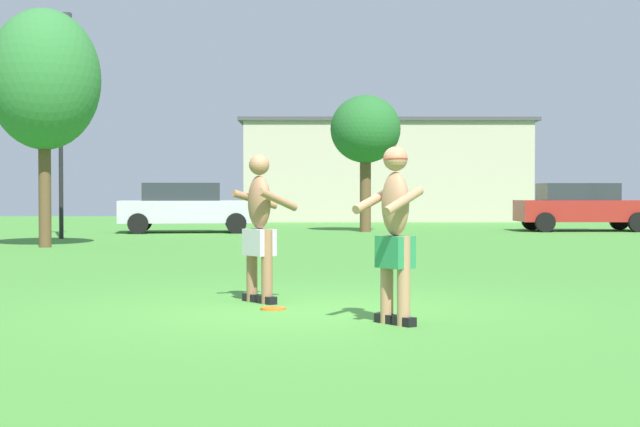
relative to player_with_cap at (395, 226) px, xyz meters
name	(u,v)px	position (x,y,z in m)	size (l,w,h in m)	color
ground_plane	(301,311)	(-0.93, 1.04, -0.98)	(80.00, 80.00, 0.00)	#428433
player_with_cap	(395,226)	(0.00, 0.00, 0.00)	(0.72, 0.87, 1.76)	black
player_in_gray	(260,224)	(-1.43, 1.86, -0.05)	(0.80, 0.82, 1.74)	black
frisbee	(273,308)	(-1.25, 1.19, -0.96)	(0.28, 0.28, 0.03)	orange
car_red_near_post	(582,206)	(8.09, 22.07, -0.15)	(4.32, 2.07, 1.58)	maroon
car_silver_far_end	(186,207)	(-4.84, 21.04, -0.15)	(4.47, 2.40, 1.58)	silver
lamp_post	(61,102)	(-7.78, 17.07, 2.80)	(0.60, 0.24, 6.23)	black
outbuilding_behind_lot	(383,171)	(2.43, 34.40, 1.27)	(12.85, 7.07, 4.47)	#B2A893
tree_right_field	(44,80)	(-7.08, 12.99, 2.93)	(2.61, 2.61, 5.58)	brown
tree_behind_players	(365,131)	(0.90, 21.56, 2.30)	(2.27, 2.27, 4.43)	brown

